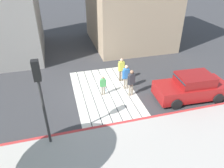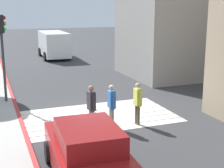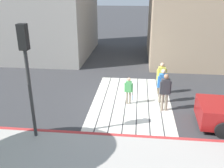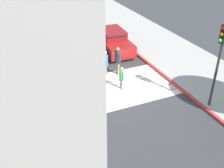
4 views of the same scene
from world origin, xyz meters
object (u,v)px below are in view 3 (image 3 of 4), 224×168
(traffic_light_corner, at_px, (26,60))
(pedestrian_child_with_racket, at_px, (129,89))
(pedestrian_adult_lead, at_px, (162,76))
(pedestrian_adult_side, at_px, (163,84))
(pedestrian_adult_trailing, at_px, (165,90))

(traffic_light_corner, bearing_deg, pedestrian_child_with_racket, -45.38)
(pedestrian_adult_lead, relative_size, pedestrian_adult_side, 1.00)
(traffic_light_corner, xyz_separation_m, pedestrian_child_with_racket, (3.27, -3.32, -2.27))
(traffic_light_corner, relative_size, pedestrian_adult_trailing, 2.40)
(pedestrian_adult_trailing, relative_size, pedestrian_child_with_racket, 1.31)
(traffic_light_corner, relative_size, pedestrian_adult_side, 2.48)
(pedestrian_adult_trailing, bearing_deg, traffic_light_corner, 119.10)
(traffic_light_corner, height_order, pedestrian_child_with_racket, traffic_light_corner)
(pedestrian_adult_trailing, bearing_deg, pedestrian_adult_lead, 0.49)
(pedestrian_adult_lead, xyz_separation_m, pedestrian_adult_trailing, (-1.92, -0.02, 0.04))
(traffic_light_corner, relative_size, pedestrian_adult_lead, 2.49)
(traffic_light_corner, height_order, pedestrian_adult_trailing, traffic_light_corner)
(pedestrian_child_with_racket, bearing_deg, pedestrian_adult_side, -78.83)
(traffic_light_corner, xyz_separation_m, pedestrian_adult_trailing, (2.76, -4.96, -2.01))
(pedestrian_adult_lead, height_order, pedestrian_adult_trailing, pedestrian_adult_trailing)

